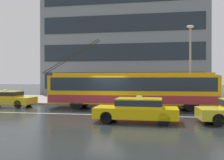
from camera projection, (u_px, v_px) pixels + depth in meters
ground_plane at (106, 112)px, 17.13m from camera, size 160.00×160.00×0.00m
sidewalk_slab at (123, 100)px, 26.02m from camera, size 80.00×10.00×0.14m
lane_centre_line at (103, 115)px, 15.95m from camera, size 72.00×0.14×0.01m
trolleybus at (132, 89)px, 19.25m from camera, size 13.31×2.81×5.33m
taxi_oncoming_near at (137, 109)px, 13.32m from camera, size 4.38×1.86×1.39m
taxi_queued_behind_bus at (6, 98)px, 20.81m from camera, size 4.55×1.94×1.39m
bus_shelter at (115, 82)px, 22.91m from camera, size 3.55×1.73×2.49m
pedestrian_at_shelter at (129, 84)px, 23.30m from camera, size 1.42×1.42×2.05m
pedestrian_approaching_curb at (147, 93)px, 21.17m from camera, size 0.48×0.48×1.64m
street_lamp at (190, 58)px, 20.86m from camera, size 0.60×0.32×6.58m
office_tower_corner_left at (127, 32)px, 38.55m from camera, size 22.13×13.90×18.71m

